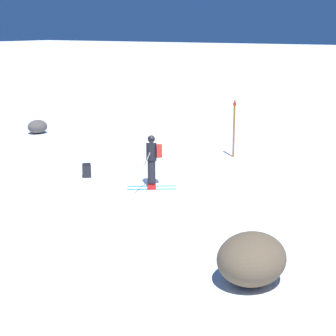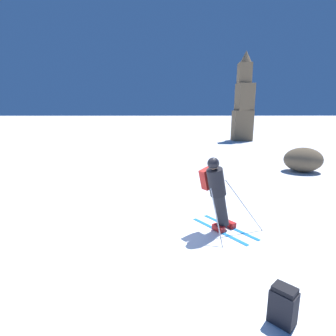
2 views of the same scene
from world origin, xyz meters
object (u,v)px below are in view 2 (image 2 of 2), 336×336
(skier, at_px, (217,191))
(exposed_boulder_0, at_px, (303,160))
(rock_pillar, at_px, (244,104))
(spare_backpack, at_px, (283,305))

(skier, xyz_separation_m, exposed_boulder_0, (4.97, 5.74, -0.40))
(skier, distance_m, exposed_boulder_0, 7.61)
(exposed_boulder_0, bearing_deg, skier, -130.87)
(rock_pillar, height_order, exposed_boulder_0, rock_pillar)
(skier, bearing_deg, rock_pillar, 37.72)
(spare_backpack, xyz_separation_m, exposed_boulder_0, (4.65, 8.29, 0.28))
(skier, relative_size, rock_pillar, 0.22)
(spare_backpack, bearing_deg, exposed_boulder_0, 107.71)
(rock_pillar, relative_size, spare_backpack, 15.18)
(spare_backpack, bearing_deg, skier, 144.23)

